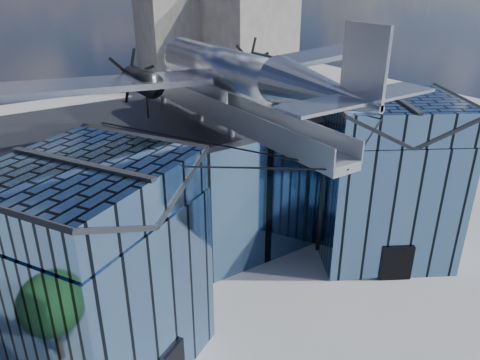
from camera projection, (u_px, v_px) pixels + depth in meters
ground_plane at (256, 288)px, 31.45m from camera, size 120.00×120.00×0.00m
museum at (211, 183)px, 33.59m from camera, size 32.88×24.50×17.60m
bg_towers at (60, 43)px, 66.38m from camera, size 77.00×24.50×26.00m
tree_plaza_e at (448, 185)px, 37.59m from camera, size 3.96×3.96×5.48m
tree_side_e at (479, 138)px, 48.98m from camera, size 4.12×4.12×5.08m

